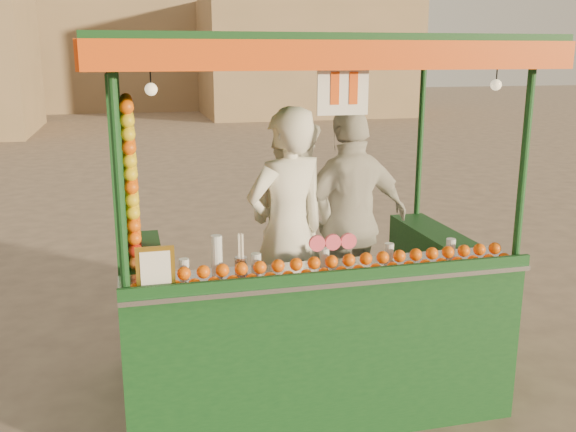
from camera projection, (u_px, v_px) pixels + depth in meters
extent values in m
plane|color=brown|center=(262.00, 405.00, 5.00)|extent=(90.00, 90.00, 0.00)
cube|color=#907152|center=(304.00, 58.00, 28.60)|extent=(9.00, 6.00, 5.00)
cube|color=#907152|center=(98.00, 37.00, 31.86)|extent=(14.00, 7.00, 7.00)
cube|color=#0E3616|center=(302.00, 366.00, 5.27)|extent=(2.81, 1.73, 0.32)
cylinder|color=black|center=(183.00, 377.00, 5.04)|extent=(0.39, 0.11, 0.39)
cylinder|color=black|center=(411.00, 350.00, 5.50)|extent=(0.39, 0.11, 0.39)
cube|color=#0E3616|center=(329.00, 335.00, 4.47)|extent=(2.81, 0.32, 0.86)
cube|color=#0E3616|center=(144.00, 309.00, 4.93)|extent=(0.32, 1.40, 0.86)
cube|color=#0E3616|center=(438.00, 281.00, 5.52)|extent=(0.32, 1.40, 0.86)
cube|color=#B2B2B7|center=(329.00, 273.00, 4.39)|extent=(2.81, 0.50, 0.03)
cylinder|color=#0E3616|center=(119.00, 180.00, 3.75)|extent=(0.05, 0.05, 1.51)
cylinder|color=#0E3616|center=(524.00, 162.00, 4.39)|extent=(0.05, 0.05, 1.51)
cylinder|color=#0E3616|center=(120.00, 144.00, 5.28)|extent=(0.05, 0.05, 1.51)
cylinder|color=#0E3616|center=(421.00, 134.00, 5.92)|extent=(0.05, 0.05, 1.51)
cube|color=#0E3616|center=(304.00, 43.00, 4.64)|extent=(3.03, 1.94, 0.09)
cube|color=#E3480C|center=(348.00, 55.00, 3.75)|extent=(3.03, 0.04, 0.17)
cube|color=#E3480C|center=(274.00, 55.00, 5.57)|extent=(3.03, 0.04, 0.17)
cube|color=#E3480C|center=(88.00, 55.00, 4.30)|extent=(0.04, 1.94, 0.17)
cube|color=#E3480C|center=(489.00, 55.00, 5.02)|extent=(0.04, 1.94, 0.17)
cylinder|color=#F04960|center=(333.00, 242.00, 4.18)|extent=(0.11, 0.03, 0.11)
cube|color=gold|center=(156.00, 270.00, 3.94)|extent=(0.24, 0.02, 0.30)
cube|color=white|center=(343.00, 88.00, 3.87)|extent=(0.32, 0.02, 0.32)
sphere|color=#FFE5B2|center=(151.00, 89.00, 3.75)|extent=(0.08, 0.08, 0.08)
sphere|color=#FFE5B2|center=(496.00, 85.00, 4.28)|extent=(0.08, 0.08, 0.08)
imported|color=white|center=(287.00, 232.00, 5.03)|extent=(0.83, 0.68, 1.96)
imported|color=silver|center=(293.00, 226.00, 5.44)|extent=(1.09, 1.13, 1.84)
imported|color=silver|center=(351.00, 222.00, 5.42)|extent=(1.21, 0.73, 1.92)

